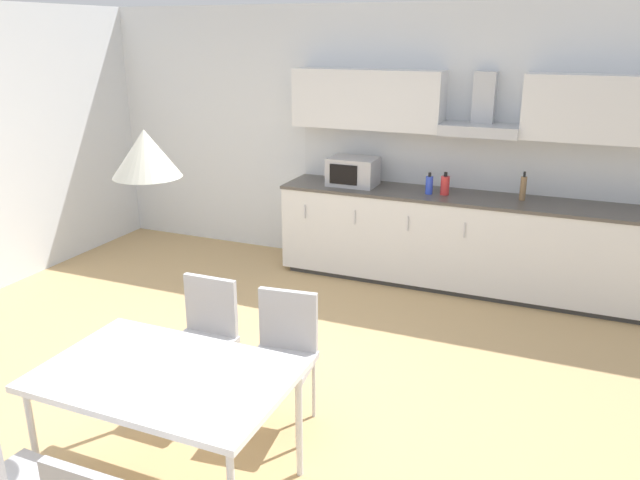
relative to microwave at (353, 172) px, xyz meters
The scene contains 13 objects.
ground_plane 2.76m from the microwave, 87.98° to the right, with size 9.25×8.58×0.02m, color tan.
wall_back 0.47m from the microwave, 76.19° to the left, with size 7.40×0.10×2.67m, color silver.
kitchen_counter 1.34m from the microwave, ahead, with size 3.74×0.65×0.92m.
backsplash_tile 1.25m from the microwave, 14.11° to the left, with size 3.72×0.02×0.52m, color silver.
upper_wall_cabinets 1.40m from the microwave, ahead, with size 3.72×0.40×0.57m.
microwave is the anchor object (origin of this frame).
bottle_brown 1.65m from the microwave, ahead, with size 0.06×0.06×0.27m.
bottle_red 0.94m from the microwave, ahead, with size 0.08×0.08×0.22m.
bottle_blue 0.80m from the microwave, ahead, with size 0.07×0.07×0.21m.
dining_table 3.54m from the microwave, 86.02° to the right, with size 1.31×0.84×0.72m.
chair_far_left 2.76m from the microwave, 91.07° to the right, with size 0.40×0.40×0.87m.
chair_far_right 2.81m from the microwave, 78.94° to the right, with size 0.44×0.44×0.87m.
pendant_lamp 3.61m from the microwave, 86.02° to the right, with size 0.32×0.32×0.22m, color silver.
Camera 1 is at (1.99, -3.27, 2.40)m, focal length 35.00 mm.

